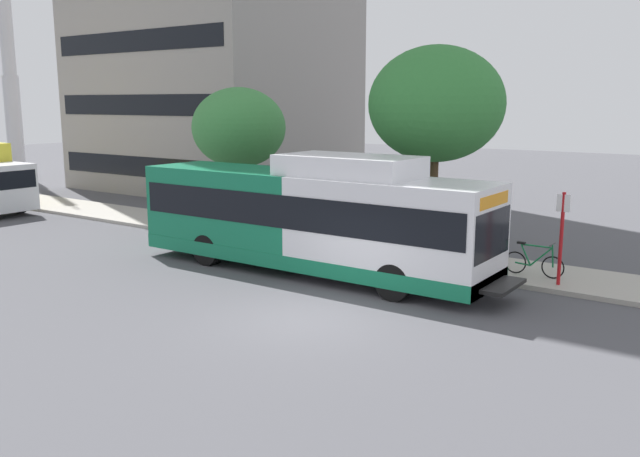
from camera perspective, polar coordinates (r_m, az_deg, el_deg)
name	(u,v)px	position (r m, az deg, el deg)	size (l,w,h in m)	color
ground_plane	(101,271)	(21.84, -18.15, -3.46)	(120.00, 120.00, 0.00)	#4C4C51
sidewalk_curb	(290,239)	(25.22, -2.56, -0.91)	(3.00, 56.00, 0.14)	#A8A399
transit_bus	(310,218)	(20.22, -0.82, 0.91)	(2.58, 12.25, 3.65)	white
bus_stop_sign_pole	(562,231)	(19.54, 19.88, -0.24)	(0.10, 0.36, 2.60)	red
bicycle_parked	(534,262)	(20.52, 17.76, -2.72)	(0.52, 1.76, 1.02)	black
street_tree_near_stop	(436,104)	(22.79, 9.87, 10.38)	(4.50, 4.50, 6.86)	#4C3823
street_tree_mid_block	(239,128)	(27.51, -6.92, 8.50)	(3.78, 3.78, 5.60)	#4C3823
lattice_comm_tower	(6,29)	(52.43, -25.17, 15.15)	(1.10, 1.10, 30.23)	#B7B7BC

